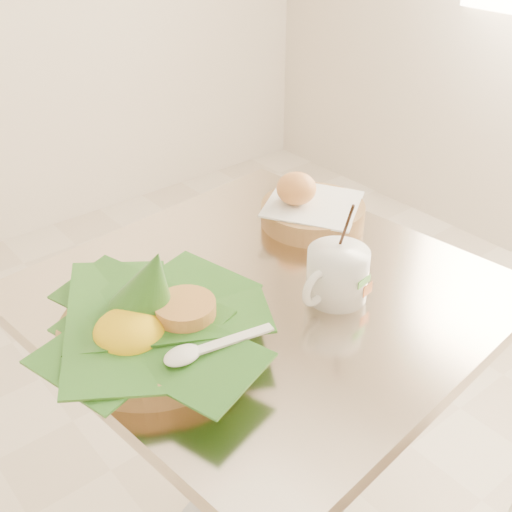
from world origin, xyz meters
TOP-DOWN VIEW (x-y plane):
  - cafe_table at (0.16, 0.01)m, footprint 0.77×0.77m
  - rice_basket at (-0.07, 0.00)m, footprint 0.34×0.34m
  - bread_basket at (0.37, 0.13)m, footprint 0.24×0.24m
  - coffee_mug at (0.23, -0.08)m, footprint 0.14×0.10m

SIDE VIEW (x-z plane):
  - cafe_table at x=0.16m, z-range 0.15..0.90m
  - bread_basket at x=0.37m, z-range 0.73..0.83m
  - rice_basket at x=-0.07m, z-range 0.71..0.88m
  - coffee_mug at x=0.23m, z-range 0.71..0.88m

